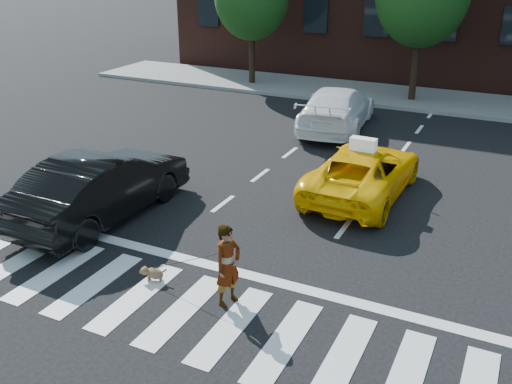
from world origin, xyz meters
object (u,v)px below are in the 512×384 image
at_px(black_sedan, 102,186).
at_px(dog, 152,273).
at_px(white_suv, 337,108).
at_px(taxi, 363,172).
at_px(woman, 228,265).

relative_size(black_sedan, dog, 9.56).
relative_size(black_sedan, white_suv, 0.95).
distance_m(black_sedan, dog, 3.40).
xyz_separation_m(taxi, woman, (-0.77, -5.92, 0.13)).
height_order(black_sedan, dog, black_sedan).
height_order(black_sedan, white_suv, black_sedan).
bearing_deg(black_sedan, woman, 157.60).
height_order(black_sedan, woman, black_sedan).
height_order(taxi, woman, woman).
height_order(white_suv, woman, woman).
xyz_separation_m(taxi, black_sedan, (-5.20, -4.03, 0.16)).
bearing_deg(black_sedan, dog, 146.07).
height_order(taxi, white_suv, white_suv).
height_order(white_suv, dog, white_suv).
xyz_separation_m(black_sedan, woman, (4.43, -1.90, -0.03)).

